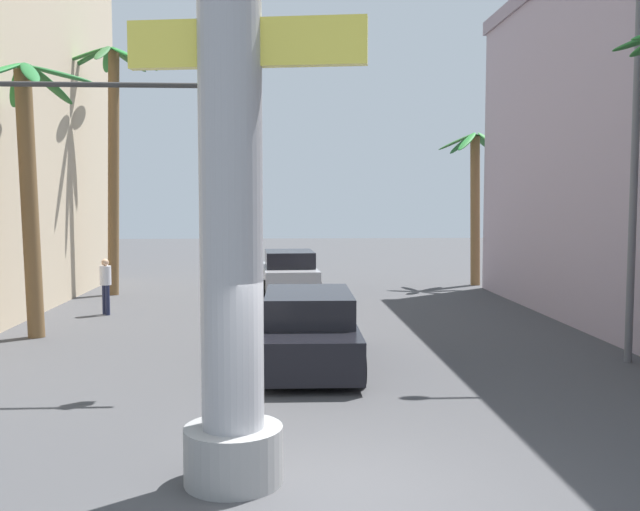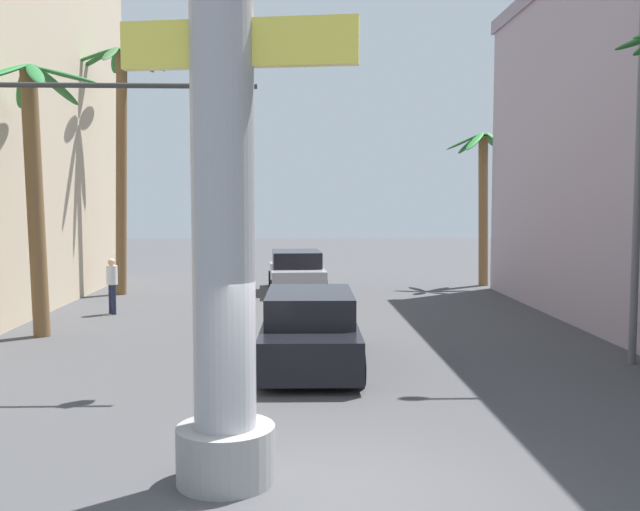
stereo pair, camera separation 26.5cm
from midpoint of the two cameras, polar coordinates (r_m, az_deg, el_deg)
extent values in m
plane|color=#424244|center=(18.49, -0.10, -6.42)|extent=(94.59, 94.59, 0.00)
cylinder|color=#9E9EA3|center=(8.69, -6.94, 9.83)|extent=(0.76, 0.76, 8.60)
cylinder|color=gray|center=(9.20, -6.70, -15.48)|extent=(1.22, 1.22, 0.70)
cube|color=#F2E04C|center=(8.83, -5.65, 16.53)|extent=(2.85, 0.62, 0.56)
cylinder|color=#59595E|center=(16.46, 24.53, 5.76)|extent=(0.16, 0.16, 7.95)
cylinder|color=#333333|center=(14.35, -15.87, 12.96)|extent=(5.52, 0.10, 0.10)
cube|color=black|center=(13.97, -7.95, 11.46)|extent=(0.24, 0.24, 0.70)
sphere|color=red|center=(13.87, -8.01, 12.42)|extent=(0.14, 0.14, 0.14)
sphere|color=yellow|center=(13.84, -8.00, 11.52)|extent=(0.14, 0.14, 0.14)
sphere|color=green|center=(13.81, -7.99, 10.62)|extent=(0.14, 0.14, 0.14)
cylinder|color=black|center=(17.00, -3.53, -6.29)|extent=(0.23, 0.64, 0.64)
cylinder|color=black|center=(17.02, 2.73, -6.27)|extent=(0.23, 0.64, 0.64)
cylinder|color=black|center=(13.52, -4.19, -9.09)|extent=(0.23, 0.64, 0.64)
cylinder|color=black|center=(13.55, 3.72, -9.06)|extent=(0.23, 0.64, 0.64)
cube|color=black|center=(15.19, -0.33, -6.65)|extent=(2.03, 5.11, 0.80)
cube|color=black|center=(15.07, -0.33, -4.03)|extent=(1.84, 2.82, 0.60)
cylinder|color=black|center=(28.86, -3.65, -1.87)|extent=(0.25, 0.65, 0.64)
cylinder|color=black|center=(28.96, 0.02, -1.84)|extent=(0.25, 0.65, 0.64)
cylinder|color=black|center=(25.61, -3.49, -2.67)|extent=(0.25, 0.65, 0.64)
cylinder|color=black|center=(25.72, 0.64, -2.63)|extent=(0.25, 0.65, 0.64)
cube|color=#99999E|center=(27.24, -1.63, -1.73)|extent=(2.18, 4.76, 0.80)
cube|color=black|center=(27.18, -1.63, -0.26)|extent=(1.92, 2.66, 0.60)
cylinder|color=brown|center=(19.41, -21.45, 3.76)|extent=(0.56, 0.44, 6.72)
ellipsoid|color=#22632D|center=(19.18, -19.40, 13.48)|extent=(1.81, 0.62, 0.56)
ellipsoid|color=#29692D|center=(20.22, -20.00, 12.65)|extent=(1.01, 1.66, 0.92)
ellipsoid|color=#29772D|center=(20.44, -22.22, 12.39)|extent=(1.09, 1.58, 1.03)
ellipsoid|color=#206E2D|center=(18.89, -23.58, 13.31)|extent=(0.90, 1.74, 0.76)
ellipsoid|color=#1F642D|center=(18.70, -21.45, 13.41)|extent=(1.10, 1.67, 0.82)
cylinder|color=brown|center=(29.87, 13.18, 3.46)|extent=(0.48, 0.45, 6.08)
ellipsoid|color=#2C692D|center=(30.20, 14.67, 8.98)|extent=(1.59, 0.49, 0.52)
ellipsoid|color=#26612D|center=(30.65, 13.80, 8.87)|extent=(1.21, 1.45, 0.61)
ellipsoid|color=#20602D|center=(30.47, 12.18, 8.76)|extent=(1.03, 1.44, 0.86)
ellipsoid|color=#2E622D|center=(29.80, 11.72, 8.93)|extent=(1.52, 0.52, 0.77)
ellipsoid|color=#24792D|center=(29.20, 12.55, 8.92)|extent=(1.21, 1.31, 0.89)
ellipsoid|color=#29712D|center=(29.37, 14.37, 8.87)|extent=(1.05, 1.41, 0.89)
cylinder|color=brown|center=(27.31, -15.33, 6.29)|extent=(0.58, 0.52, 8.89)
ellipsoid|color=#2E722D|center=(27.84, -13.71, 14.98)|extent=(1.69, 0.65, 0.90)
ellipsoid|color=#2D622D|center=(28.46, -14.18, 14.86)|extent=(1.31, 1.59, 0.72)
ellipsoid|color=#236E2D|center=(28.76, -15.74, 14.72)|extent=(0.86, 1.75, 0.71)
ellipsoid|color=#29682D|center=(28.30, -17.24, 14.75)|extent=(1.70, 0.77, 0.87)
ellipsoid|color=#30722D|center=(27.85, -17.50, 14.96)|extent=(1.72, 0.81, 0.81)
ellipsoid|color=#2C5D2D|center=(27.04, -16.15, 15.26)|extent=(0.44, 1.67, 0.88)
ellipsoid|color=#20782D|center=(27.18, -14.47, 15.32)|extent=(1.52, 1.38, 0.78)
cylinder|color=#1E233F|center=(22.62, -15.85, -3.41)|extent=(0.14, 0.14, 0.92)
cylinder|color=#1E233F|center=(22.80, -16.06, -3.36)|extent=(0.14, 0.14, 0.92)
cylinder|color=silver|center=(22.63, -16.00, -1.51)|extent=(0.48, 0.48, 0.58)
sphere|color=tan|center=(22.59, -16.02, -0.51)|extent=(0.22, 0.22, 0.22)
camera|label=1|loc=(0.13, -89.44, 0.04)|focal=40.00mm
camera|label=2|loc=(0.13, 90.56, -0.04)|focal=40.00mm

